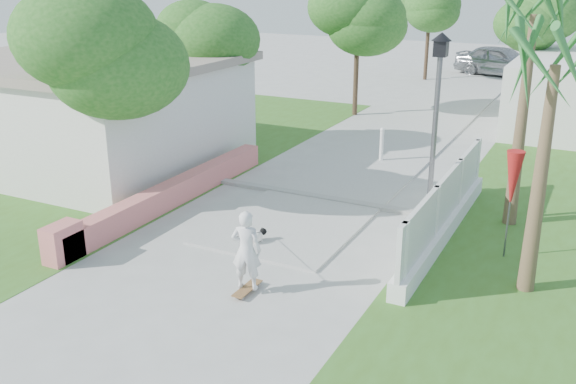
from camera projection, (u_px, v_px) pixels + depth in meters
The scene contains 20 objects.
ground at pixel (191, 300), 11.71m from camera, with size 90.00×90.00×0.00m, color #B7B7B2.
path_strip at pixel (450, 103), 28.55m from camera, with size 3.20×36.00×0.06m, color #B7B7B2.
curb at pixel (323, 198), 16.75m from camera, with size 6.50×0.25×0.10m, color #999993.
grass_left at pixel (156, 149), 21.43m from camera, with size 8.00×20.00×0.01m, color #3B6520.
pink_wall at pixel (163, 198), 16.01m from camera, with size 0.45×8.20×0.80m.
house_left at pixel (85, 109), 19.63m from camera, with size 8.40×7.40×3.23m.
lattice_fence at pixel (445, 214), 14.30m from camera, with size 0.35×7.00×1.50m.
street_lamp at pixel (435, 125), 14.31m from camera, with size 0.44×0.44×4.44m.
bollard at pixel (382, 144), 19.86m from camera, with size 0.14×0.14×1.09m.
patio_umbrella at pixel (513, 181), 12.90m from camera, with size 0.36×0.36×2.30m.
tree_left_near at pixel (97, 55), 14.86m from camera, with size 3.60×3.60×5.28m.
tree_left_mid at pixel (197, 44), 20.03m from camera, with size 3.20×3.20×4.85m.
tree_path_left at pixel (358, 19), 25.18m from camera, with size 3.40×3.40×5.23m.
tree_path_right at pixel (536, 26), 26.02m from camera, with size 3.00×3.00×4.79m.
tree_path_far at pixel (430, 6), 33.52m from camera, with size 3.20×3.20×5.17m.
palm_far at pixel (533, 29), 13.75m from camera, with size 1.80×1.80×5.30m.
palm_near at pixel (554, 80), 10.80m from camera, with size 1.80×1.80×4.70m.
skateboarder at pixel (249, 237), 12.69m from camera, with size 1.24×2.59×1.63m.
dog at pixel (258, 236), 14.01m from camera, with size 0.36×0.49×0.36m.
parked_car at pixel (501, 61), 35.50m from camera, with size 2.01×4.99×1.70m, color #9C9FA4.
Camera 1 is at (6.27, -8.48, 5.74)m, focal length 40.00 mm.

